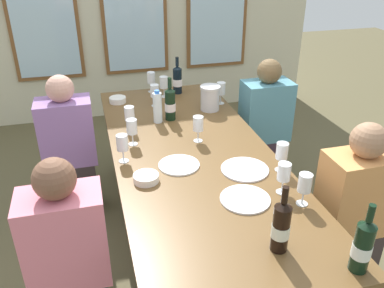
{
  "coord_description": "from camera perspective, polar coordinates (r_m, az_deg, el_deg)",
  "views": [
    {
      "loc": [
        -0.58,
        -2.13,
        1.96
      ],
      "look_at": [
        0.0,
        0.02,
        0.79
      ],
      "focal_mm": 37.91,
      "sensor_mm": 36.0,
      "label": 1
    }
  ],
  "objects": [
    {
      "name": "white_plate_1",
      "position": [
        2.35,
        7.43,
        -3.55
      ],
      "size": [
        0.28,
        0.28,
        0.01
      ],
      "primitive_type": "cylinder",
      "color": "white",
      "rests_on": "dining_table"
    },
    {
      "name": "wine_glass_6",
      "position": [
        2.07,
        15.58,
        -5.5
      ],
      "size": [
        0.07,
        0.07,
        0.17
      ],
      "color": "white",
      "rests_on": "dining_table"
    },
    {
      "name": "wine_glass_0",
      "position": [
        2.59,
        -8.46,
        2.35
      ],
      "size": [
        0.07,
        0.07,
        0.17
      ],
      "color": "white",
      "rests_on": "dining_table"
    },
    {
      "name": "white_plate_0",
      "position": [
        2.38,
        -1.84,
        -2.96
      ],
      "size": [
        0.24,
        0.24,
        0.01
      ],
      "primitive_type": "cylinder",
      "color": "white",
      "rests_on": "dining_table"
    },
    {
      "name": "seated_person_0",
      "position": [
        3.1,
        -16.8,
        -1.08
      ],
      "size": [
        0.38,
        0.24,
        1.11
      ],
      "color": "#352C2C",
      "rests_on": "ground"
    },
    {
      "name": "tasting_bowl_1",
      "position": [
        3.32,
        -10.41,
        6.13
      ],
      "size": [
        0.13,
        0.13,
        0.04
      ],
      "primitive_type": "cylinder",
      "color": "white",
      "rests_on": "dining_table"
    },
    {
      "name": "water_bottle",
      "position": [
        2.9,
        -4.87,
        5.17
      ],
      "size": [
        0.06,
        0.06,
        0.24
      ],
      "color": "white",
      "rests_on": "dining_table"
    },
    {
      "name": "wine_glass_2",
      "position": [
        2.33,
        12.53,
        -1.15
      ],
      "size": [
        0.07,
        0.07,
        0.17
      ],
      "color": "white",
      "rests_on": "dining_table"
    },
    {
      "name": "wine_glass_3",
      "position": [
        2.41,
        -9.78,
        0.05
      ],
      "size": [
        0.07,
        0.07,
        0.17
      ],
      "color": "white",
      "rests_on": "dining_table"
    },
    {
      "name": "metal_pitcher",
      "position": [
        3.11,
        2.56,
        6.51
      ],
      "size": [
        0.16,
        0.16,
        0.19
      ],
      "color": "silver",
      "rests_on": "dining_table"
    },
    {
      "name": "dining_table",
      "position": [
        2.55,
        0.1,
        -2.49
      ],
      "size": [
        0.97,
        2.43,
        0.74
      ],
      "color": "brown",
      "rests_on": "ground"
    },
    {
      "name": "wine_glass_9",
      "position": [
        3.18,
        -5.28,
        7.4
      ],
      "size": [
        0.07,
        0.07,
        0.17
      ],
      "color": "white",
      "rests_on": "dining_table"
    },
    {
      "name": "white_plate_2",
      "position": [
        2.11,
        7.48,
        -7.69
      ],
      "size": [
        0.26,
        0.26,
        0.01
      ],
      "primitive_type": "cylinder",
      "color": "white",
      "rests_on": "dining_table"
    },
    {
      "name": "ground_plane",
      "position": [
        2.95,
        0.09,
        -13.87
      ],
      "size": [
        12.0,
        12.0,
        0.0
      ],
      "primitive_type": "plane",
      "color": "brown"
    },
    {
      "name": "seated_person_2",
      "position": [
        2.13,
        -16.77,
        -15.86
      ],
      "size": [
        0.38,
        0.24,
        1.11
      ],
      "color": "#21292D",
      "rests_on": "ground"
    },
    {
      "name": "wine_glass_10",
      "position": [
        2.14,
        12.8,
        -4.05
      ],
      "size": [
        0.07,
        0.07,
        0.17
      ],
      "color": "white",
      "rests_on": "dining_table"
    },
    {
      "name": "wine_bottle_2",
      "position": [
        1.77,
        12.41,
        -11.23
      ],
      "size": [
        0.08,
        0.08,
        0.32
      ],
      "color": "black",
      "rests_on": "dining_table"
    },
    {
      "name": "wine_glass_8",
      "position": [
        2.6,
        0.87,
        2.8
      ],
      "size": [
        0.07,
        0.07,
        0.17
      ],
      "color": "white",
      "rests_on": "dining_table"
    },
    {
      "name": "wine_glass_1",
      "position": [
        3.48,
        -5.77,
        9.13
      ],
      "size": [
        0.07,
        0.07,
        0.17
      ],
      "color": "white",
      "rests_on": "dining_table"
    },
    {
      "name": "wine_bottle_3",
      "position": [
        3.44,
        -2.06,
        9.03
      ],
      "size": [
        0.08,
        0.08,
        0.31
      ],
      "color": "black",
      "rests_on": "dining_table"
    },
    {
      "name": "tasting_bowl_0",
      "position": [
        2.24,
        -6.47,
        -4.77
      ],
      "size": [
        0.14,
        0.14,
        0.04
      ],
      "primitive_type": "cylinder",
      "color": "white",
      "rests_on": "dining_table"
    },
    {
      "name": "seated_person_1",
      "position": [
        3.36,
        10.11,
        2.05
      ],
      "size": [
        0.38,
        0.24,
        1.11
      ],
      "color": "#342836",
      "rests_on": "ground"
    },
    {
      "name": "wine_bottle_1",
      "position": [
        2.93,
        -3.09,
        5.66
      ],
      "size": [
        0.08,
        0.08,
        0.32
      ],
      "color": "black",
      "rests_on": "dining_table"
    },
    {
      "name": "wine_bottle_0",
      "position": [
        1.77,
        22.88,
        -13.04
      ],
      "size": [
        0.08,
        0.08,
        0.32
      ],
      "color": "black",
      "rests_on": "dining_table"
    },
    {
      "name": "seated_person_3",
      "position": [
        2.49,
        21.49,
        -9.6
      ],
      "size": [
        0.38,
        0.24,
        1.11
      ],
      "color": "#392D2C",
      "rests_on": "ground"
    },
    {
      "name": "wine_glass_4",
      "position": [
        2.79,
        -8.79,
        4.12
      ],
      "size": [
        0.07,
        0.07,
        0.17
      ],
      "color": "white",
      "rests_on": "dining_table"
    },
    {
      "name": "wine_glass_5",
      "position": [
        3.36,
        -3.99,
        8.51
      ],
      "size": [
        0.07,
        0.07,
        0.17
      ],
      "color": "white",
      "rests_on": "dining_table"
    },
    {
      "name": "wine_glass_7",
      "position": [
        3.22,
        4.1,
        7.73
      ],
      "size": [
        0.07,
        0.07,
        0.17
      ],
      "color": "white",
      "rests_on": "dining_table"
    }
  ]
}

